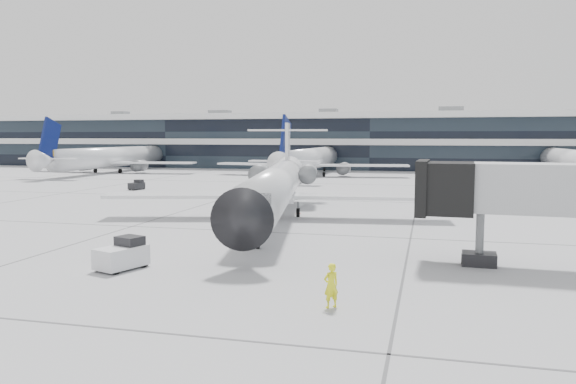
# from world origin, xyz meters

# --- Properties ---
(ground) EXTENTS (220.00, 220.00, 0.00)m
(ground) POSITION_xyz_m (0.00, 0.00, 0.00)
(ground) COLOR #9B9A9D
(ground) RESTS_ON ground
(terminal) EXTENTS (170.00, 22.00, 10.00)m
(terminal) POSITION_xyz_m (0.00, 82.00, 5.00)
(terminal) COLOR black
(terminal) RESTS_ON ground
(bg_jet_left) EXTENTS (32.00, 40.00, 9.60)m
(bg_jet_left) POSITION_xyz_m (-45.00, 55.00, 0.00)
(bg_jet_left) COLOR white
(bg_jet_left) RESTS_ON ground
(bg_jet_center) EXTENTS (32.00, 40.00, 9.60)m
(bg_jet_center) POSITION_xyz_m (-8.00, 55.00, 0.00)
(bg_jet_center) COLOR white
(bg_jet_center) RESTS_ON ground
(bg_jet_right) EXTENTS (32.00, 40.00, 9.60)m
(bg_jet_right) POSITION_xyz_m (32.00, 55.00, 0.00)
(bg_jet_right) COLOR white
(bg_jet_right) RESTS_ON ground
(regional_jet) EXTENTS (27.56, 34.36, 7.96)m
(regional_jet) POSITION_xyz_m (-0.75, 6.16, 2.72)
(regional_jet) COLOR white
(regional_jet) RESTS_ON ground
(ramp_worker) EXTENTS (0.76, 0.74, 1.76)m
(ramp_worker) POSITION_xyz_m (7.50, -15.81, 0.88)
(ramp_worker) COLOR #F6F91A
(ramp_worker) RESTS_ON ground
(baggage_tug) EXTENTS (2.19, 2.82, 1.58)m
(baggage_tug) POSITION_xyz_m (-3.69, -12.03, 0.71)
(baggage_tug) COLOR silver
(baggage_tug) RESTS_ON ground
(traffic_cone) EXTENTS (0.35, 0.35, 0.51)m
(traffic_cone) POSITION_xyz_m (0.29, 9.65, 0.24)
(traffic_cone) COLOR #E73A0C
(traffic_cone) RESTS_ON ground
(far_tug) EXTENTS (1.55, 2.14, 1.23)m
(far_tug) POSITION_xyz_m (-23.99, 25.76, 0.55)
(far_tug) COLOR black
(far_tug) RESTS_ON ground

